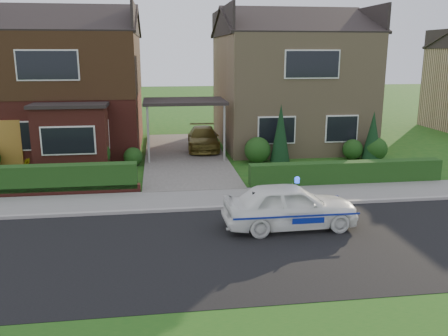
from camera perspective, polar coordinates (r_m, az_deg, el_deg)
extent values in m
plane|color=#184F15|center=(12.41, -1.59, -9.69)|extent=(120.00, 120.00, 0.00)
cube|color=black|center=(12.41, -1.59, -9.69)|extent=(60.00, 6.00, 0.02)
cube|color=#9E9993|center=(15.23, -2.88, -4.94)|extent=(60.00, 0.16, 0.12)
cube|color=slate|center=(16.22, -3.21, -3.79)|extent=(60.00, 2.00, 0.10)
cube|color=#666059|center=(22.88, -4.67, 1.42)|extent=(3.80, 12.00, 0.12)
cube|color=maroon|center=(25.81, -18.32, 8.56)|extent=(7.20, 8.00, 5.80)
cube|color=white|center=(22.45, -23.78, 3.53)|extent=(1.80, 0.08, 1.30)
cube|color=white|center=(21.80, -15.74, 3.91)|extent=(1.60, 0.08, 1.30)
cube|color=white|center=(21.79, -20.47, 11.51)|extent=(2.60, 0.08, 1.30)
cube|color=black|center=(25.73, -18.57, 11.77)|extent=(7.26, 8.06, 2.90)
cube|color=maroon|center=(21.25, -17.89, 3.38)|extent=(3.00, 1.40, 2.70)
cube|color=black|center=(21.06, -18.17, 7.18)|extent=(3.20, 1.60, 0.14)
cube|color=tan|center=(26.36, 7.65, 9.22)|extent=(7.20, 8.00, 5.80)
cube|color=white|center=(22.27, 6.34, 4.55)|extent=(1.80, 0.08, 1.30)
cube|color=white|center=(23.25, 13.96, 4.61)|extent=(1.60, 0.08, 1.30)
cube|color=white|center=(22.44, 10.57, 12.17)|extent=(2.60, 0.08, 1.30)
cube|color=black|center=(22.47, -4.80, 8.01)|extent=(3.80, 3.00, 0.14)
cylinder|color=gray|center=(21.23, -9.11, 3.87)|extent=(0.10, 0.10, 2.70)
cylinder|color=gray|center=(21.43, 0.04, 4.13)|extent=(0.10, 0.10, 2.70)
cube|color=maroon|center=(17.88, -22.44, -2.74)|extent=(7.70, 0.25, 0.36)
cube|color=black|center=(18.07, -22.28, -3.16)|extent=(7.50, 0.55, 0.90)
cube|color=black|center=(18.76, 14.40, -1.94)|extent=(7.50, 0.55, 0.80)
sphere|color=black|center=(21.24, -15.26, 1.66)|extent=(1.32, 1.32, 1.32)
sphere|color=black|center=(21.43, -10.88, 1.35)|extent=(0.84, 0.84, 0.84)
sphere|color=black|center=(21.63, 4.05, 2.17)|extent=(1.20, 1.20, 1.20)
sphere|color=black|center=(23.13, 15.22, 2.17)|extent=(0.96, 0.96, 0.96)
sphere|color=black|center=(23.26, 17.79, 2.21)|extent=(1.08, 1.08, 1.08)
cone|color=black|center=(21.54, 6.80, 3.95)|extent=(0.90, 0.90, 2.60)
cone|color=black|center=(23.08, 17.44, 3.56)|extent=(0.90, 0.90, 2.20)
imported|color=white|center=(13.73, 7.93, -4.56)|extent=(1.65, 3.88, 1.31)
sphere|color=#193FF2|center=(13.57, 8.81, -1.57)|extent=(0.17, 0.17, 0.17)
cube|color=navy|center=(13.04, 8.85, -5.83)|extent=(3.53, 0.02, 0.05)
cube|color=navy|center=(14.46, 7.09, -3.80)|extent=(3.53, 0.02, 0.05)
ellipsoid|color=black|center=(13.31, 3.61, -3.84)|extent=(0.22, 0.17, 0.21)
sphere|color=white|center=(13.26, 3.73, -3.96)|extent=(0.11, 0.11, 0.11)
sphere|color=black|center=(13.25, 3.72, -3.29)|extent=(0.13, 0.13, 0.13)
cone|color=black|center=(13.23, 3.53, -3.01)|extent=(0.04, 0.04, 0.05)
cone|color=black|center=(13.25, 3.91, -3.00)|extent=(0.04, 0.04, 0.05)
imported|color=brown|center=(24.15, -2.52, 3.59)|extent=(1.77, 3.90, 1.11)
imported|color=gray|center=(20.79, -22.77, 0.03)|extent=(0.54, 0.50, 0.77)
imported|color=gray|center=(18.90, -11.54, -0.54)|extent=(0.47, 0.47, 0.71)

